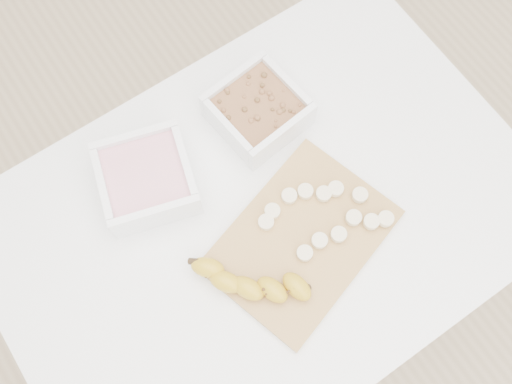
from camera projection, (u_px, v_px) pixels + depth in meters
ground at (261, 285)px, 1.77m from camera, size 3.50×3.50×0.00m
table at (264, 229)px, 1.15m from camera, size 1.00×0.70×0.75m
bowl_yogurt at (147, 179)px, 1.04m from camera, size 0.20×0.20×0.08m
bowl_granola at (258, 110)px, 1.09m from camera, size 0.17×0.17×0.07m
cutting_board at (301, 240)px, 1.03m from camera, size 0.38×0.31×0.01m
banana at (254, 282)px, 0.98m from camera, size 0.16×0.20×0.04m
banana_slices at (325, 214)px, 1.03m from camera, size 0.21×0.16×0.02m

